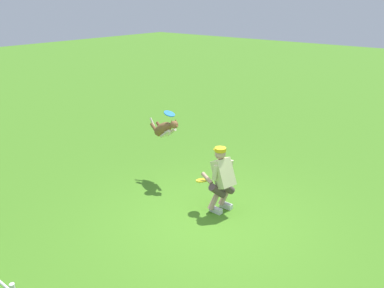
{
  "coord_description": "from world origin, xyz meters",
  "views": [
    {
      "loc": [
        -3.9,
        5.18,
        3.96
      ],
      "look_at": [
        0.98,
        -0.73,
        1.12
      ],
      "focal_mm": 37.45,
      "sensor_mm": 36.0,
      "label": 1
    }
  ],
  "objects_px": {
    "frisbee_flying": "(169,114)",
    "frisbee_held": "(202,180)",
    "dog": "(164,129)",
    "person": "(222,178)"
  },
  "relations": [
    {
      "from": "person",
      "to": "frisbee_held",
      "type": "bearing_deg",
      "value": 38.35
    },
    {
      "from": "dog",
      "to": "frisbee_flying",
      "type": "height_order",
      "value": "frisbee_flying"
    },
    {
      "from": "frisbee_flying",
      "to": "dog",
      "type": "bearing_deg",
      "value": -8.0
    },
    {
      "from": "person",
      "to": "frisbee_held",
      "type": "xyz_separation_m",
      "value": [
        0.34,
        0.18,
        -0.09
      ]
    },
    {
      "from": "frisbee_flying",
      "to": "frisbee_held",
      "type": "bearing_deg",
      "value": 157.44
    },
    {
      "from": "frisbee_flying",
      "to": "frisbee_held",
      "type": "xyz_separation_m",
      "value": [
        -1.34,
        0.56,
        -0.97
      ]
    },
    {
      "from": "person",
      "to": "dog",
      "type": "height_order",
      "value": "dog"
    },
    {
      "from": "frisbee_flying",
      "to": "frisbee_held",
      "type": "height_order",
      "value": "frisbee_flying"
    },
    {
      "from": "dog",
      "to": "frisbee_flying",
      "type": "bearing_deg",
      "value": 2.22
    },
    {
      "from": "frisbee_flying",
      "to": "person",
      "type": "bearing_deg",
      "value": 167.42
    }
  ]
}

